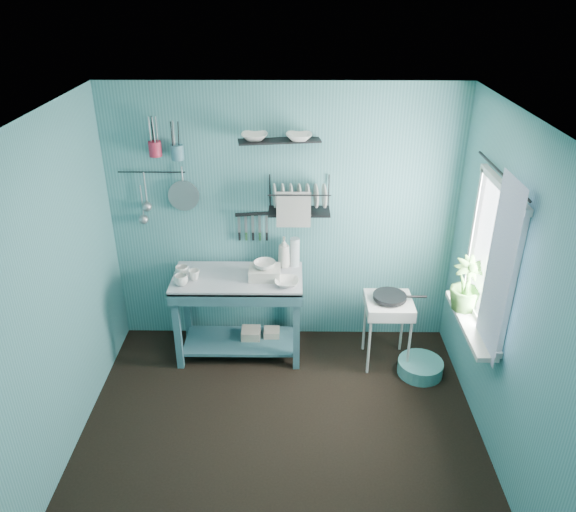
{
  "coord_description": "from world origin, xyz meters",
  "views": [
    {
      "loc": [
        0.09,
        -3.29,
        3.31
      ],
      "look_at": [
        0.05,
        0.85,
        1.2
      ],
      "focal_mm": 35.0,
      "sensor_mm": 36.0,
      "label": 1
    }
  ],
  "objects_px": {
    "mug_mid": "(194,275)",
    "colander": "(184,196)",
    "wash_tub": "(265,273)",
    "utensil_cup_teal": "(177,152)",
    "frying_pan": "(390,297)",
    "utensil_cup_magenta": "(155,149)",
    "soap_bottle": "(284,252)",
    "storage_tin_large": "(251,339)",
    "potted_plant": "(466,285)",
    "water_bottle": "(295,252)",
    "storage_tin_small": "(272,338)",
    "hotplate_stand": "(386,331)",
    "dish_rack": "(299,196)",
    "floor_basin": "(420,367)",
    "mug_left": "(181,280)",
    "mug_right": "(182,271)",
    "work_counter": "(239,315)"
  },
  "relations": [
    {
      "from": "dish_rack",
      "to": "colander",
      "type": "relative_size",
      "value": 1.96
    },
    {
      "from": "work_counter",
      "to": "mug_left",
      "type": "bearing_deg",
      "value": -164.42
    },
    {
      "from": "work_counter",
      "to": "frying_pan",
      "type": "height_order",
      "value": "work_counter"
    },
    {
      "from": "wash_tub",
      "to": "utensil_cup_teal",
      "type": "bearing_deg",
      "value": 159.31
    },
    {
      "from": "dish_rack",
      "to": "floor_basin",
      "type": "height_order",
      "value": "dish_rack"
    },
    {
      "from": "mug_mid",
      "to": "storage_tin_large",
      "type": "distance_m",
      "value": 0.91
    },
    {
      "from": "mug_mid",
      "to": "water_bottle",
      "type": "xyz_separation_m",
      "value": [
        0.9,
        0.28,
        0.09
      ]
    },
    {
      "from": "potted_plant",
      "to": "frying_pan",
      "type": "bearing_deg",
      "value": 143.45
    },
    {
      "from": "dish_rack",
      "to": "water_bottle",
      "type": "bearing_deg",
      "value": 178.78
    },
    {
      "from": "mug_mid",
      "to": "utensil_cup_teal",
      "type": "bearing_deg",
      "value": 110.4
    },
    {
      "from": "work_counter",
      "to": "storage_tin_large",
      "type": "distance_m",
      "value": 0.33
    },
    {
      "from": "potted_plant",
      "to": "storage_tin_small",
      "type": "bearing_deg",
      "value": 159.4
    },
    {
      "from": "mug_left",
      "to": "utensil_cup_teal",
      "type": "relative_size",
      "value": 0.95
    },
    {
      "from": "work_counter",
      "to": "mug_left",
      "type": "distance_m",
      "value": 0.69
    },
    {
      "from": "work_counter",
      "to": "dish_rack",
      "type": "height_order",
      "value": "dish_rack"
    },
    {
      "from": "utensil_cup_teal",
      "to": "floor_basin",
      "type": "relative_size",
      "value": 0.32
    },
    {
      "from": "utensil_cup_teal",
      "to": "colander",
      "type": "xyz_separation_m",
      "value": [
        0.02,
        0.03,
        -0.41
      ]
    },
    {
      "from": "frying_pan",
      "to": "utensil_cup_magenta",
      "type": "relative_size",
      "value": 2.31
    },
    {
      "from": "mug_mid",
      "to": "colander",
      "type": "bearing_deg",
      "value": 106.4
    },
    {
      "from": "soap_bottle",
      "to": "work_counter",
      "type": "bearing_deg",
      "value": -154.54
    },
    {
      "from": "hotplate_stand",
      "to": "potted_plant",
      "type": "distance_m",
      "value": 0.98
    },
    {
      "from": "mug_left",
      "to": "frying_pan",
      "type": "height_order",
      "value": "mug_left"
    },
    {
      "from": "mug_left",
      "to": "wash_tub",
      "type": "height_order",
      "value": "wash_tub"
    },
    {
      "from": "work_counter",
      "to": "mug_mid",
      "type": "xyz_separation_m",
      "value": [
        -0.38,
        -0.06,
        0.46
      ]
    },
    {
      "from": "hotplate_stand",
      "to": "storage_tin_large",
      "type": "height_order",
      "value": "hotplate_stand"
    },
    {
      "from": "storage_tin_large",
      "to": "storage_tin_small",
      "type": "relative_size",
      "value": 1.1
    },
    {
      "from": "soap_bottle",
      "to": "dish_rack",
      "type": "bearing_deg",
      "value": 5.55
    },
    {
      "from": "utensil_cup_magenta",
      "to": "storage_tin_large",
      "type": "bearing_deg",
      "value": -15.14
    },
    {
      "from": "water_bottle",
      "to": "hotplate_stand",
      "type": "bearing_deg",
      "value": -22.34
    },
    {
      "from": "soap_bottle",
      "to": "potted_plant",
      "type": "distance_m",
      "value": 1.65
    },
    {
      "from": "potted_plant",
      "to": "water_bottle",
      "type": "bearing_deg",
      "value": 151.75
    },
    {
      "from": "hotplate_stand",
      "to": "mug_right",
      "type": "bearing_deg",
      "value": 169.83
    },
    {
      "from": "wash_tub",
      "to": "colander",
      "type": "relative_size",
      "value": 1.0
    },
    {
      "from": "mug_right",
      "to": "wash_tub",
      "type": "xyz_separation_m",
      "value": [
        0.75,
        -0.02,
        0.0
      ]
    },
    {
      "from": "frying_pan",
      "to": "utensil_cup_magenta",
      "type": "xyz_separation_m",
      "value": [
        -2.06,
        0.39,
        1.23
      ]
    },
    {
      "from": "floor_basin",
      "to": "mug_left",
      "type": "bearing_deg",
      "value": 175.9
    },
    {
      "from": "hotplate_stand",
      "to": "mug_mid",
      "type": "bearing_deg",
      "value": 171.52
    },
    {
      "from": "work_counter",
      "to": "soap_bottle",
      "type": "height_order",
      "value": "soap_bottle"
    },
    {
      "from": "utensil_cup_magenta",
      "to": "floor_basin",
      "type": "relative_size",
      "value": 0.32
    },
    {
      "from": "mug_mid",
      "to": "mug_right",
      "type": "xyz_separation_m",
      "value": [
        -0.12,
        0.06,
        0.0
      ]
    },
    {
      "from": "mug_left",
      "to": "mug_mid",
      "type": "xyz_separation_m",
      "value": [
        0.1,
        0.1,
        -0.0
      ]
    },
    {
      "from": "colander",
      "to": "soap_bottle",
      "type": "bearing_deg",
      "value": -5.9
    },
    {
      "from": "water_bottle",
      "to": "storage_tin_small",
      "type": "bearing_deg",
      "value": -147.53
    },
    {
      "from": "mug_right",
      "to": "floor_basin",
      "type": "distance_m",
      "value": 2.35
    },
    {
      "from": "hotplate_stand",
      "to": "dish_rack",
      "type": "bearing_deg",
      "value": 150.95
    },
    {
      "from": "frying_pan",
      "to": "water_bottle",
      "type": "bearing_deg",
      "value": 157.66
    },
    {
      "from": "storage_tin_small",
      "to": "potted_plant",
      "type": "bearing_deg",
      "value": -20.6
    },
    {
      "from": "mug_right",
      "to": "wash_tub",
      "type": "relative_size",
      "value": 0.44
    },
    {
      "from": "mug_right",
      "to": "wash_tub",
      "type": "distance_m",
      "value": 0.75
    },
    {
      "from": "hotplate_stand",
      "to": "dish_rack",
      "type": "distance_m",
      "value": 1.49
    }
  ]
}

